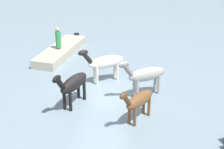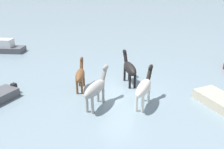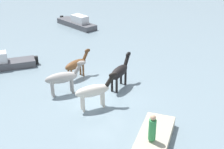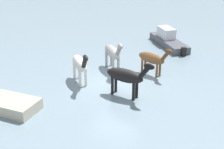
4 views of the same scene
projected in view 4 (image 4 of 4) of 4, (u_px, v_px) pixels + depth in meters
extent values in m
plane|color=gray|center=(116.00, 85.00, 15.50)|extent=(183.66, 183.66, 0.00)
ellipsoid|color=black|center=(125.00, 75.00, 14.03)|extent=(0.97, 1.97, 0.64)
cylinder|color=black|center=(137.00, 87.00, 14.08)|extent=(0.14, 0.14, 1.04)
cylinder|color=black|center=(134.00, 90.00, 13.84)|extent=(0.14, 0.14, 1.04)
cylinder|color=black|center=(116.00, 82.00, 14.64)|extent=(0.14, 0.14, 1.04)
cylinder|color=black|center=(112.00, 84.00, 14.40)|extent=(0.14, 0.14, 1.04)
cylinder|color=black|center=(145.00, 72.00, 13.37)|extent=(0.34, 0.61, 0.70)
ellipsoid|color=black|center=(149.00, 67.00, 13.16)|extent=(0.33, 0.55, 0.28)
ellipsoid|color=brown|center=(151.00, 58.00, 16.47)|extent=(1.17, 1.73, 0.57)
cylinder|color=brown|center=(160.00, 68.00, 16.42)|extent=(0.12, 0.12, 0.93)
cylinder|color=brown|center=(157.00, 69.00, 16.24)|extent=(0.12, 0.12, 0.93)
cylinder|color=brown|center=(145.00, 63.00, 17.07)|extent=(0.12, 0.12, 0.93)
cylinder|color=brown|center=(142.00, 64.00, 16.89)|extent=(0.12, 0.12, 0.93)
cylinder|color=#50311A|center=(166.00, 56.00, 15.75)|extent=(0.40, 0.55, 0.62)
ellipsoid|color=#50311A|center=(169.00, 52.00, 15.54)|extent=(0.37, 0.50, 0.25)
ellipsoid|color=silver|center=(79.00, 63.00, 15.48)|extent=(1.79, 1.62, 0.63)
cylinder|color=silver|center=(86.00, 76.00, 15.25)|extent=(0.14, 0.14, 1.03)
cylinder|color=silver|center=(80.00, 77.00, 15.15)|extent=(0.14, 0.14, 1.03)
cylinder|color=silver|center=(80.00, 68.00, 16.21)|extent=(0.14, 0.14, 1.03)
cylinder|color=silver|center=(74.00, 69.00, 16.12)|extent=(0.14, 0.14, 1.03)
cylinder|color=black|center=(85.00, 62.00, 14.46)|extent=(0.58, 0.53, 0.69)
ellipsoid|color=black|center=(86.00, 58.00, 14.18)|extent=(0.53, 0.49, 0.28)
ellipsoid|color=#9E9993|center=(112.00, 52.00, 17.07)|extent=(1.81, 1.63, 0.64)
cylinder|color=#9E9993|center=(118.00, 64.00, 16.83)|extent=(0.14, 0.14, 1.04)
cylinder|color=#9E9993|center=(113.00, 64.00, 16.74)|extent=(0.14, 0.14, 1.04)
cylinder|color=#9E9993|center=(111.00, 57.00, 17.81)|extent=(0.14, 0.14, 1.04)
cylinder|color=#9E9993|center=(106.00, 58.00, 17.71)|extent=(0.14, 0.14, 1.04)
cylinder|color=slate|center=(119.00, 50.00, 16.04)|extent=(0.59, 0.54, 0.70)
ellipsoid|color=slate|center=(120.00, 46.00, 15.75)|extent=(0.54, 0.50, 0.28)
cube|color=#4C4C51|center=(169.00, 44.00, 21.33)|extent=(4.01, 3.30, 0.62)
cube|color=silver|center=(166.00, 33.00, 21.51)|extent=(1.67, 1.51, 0.70)
cube|color=black|center=(184.00, 52.00, 19.40)|extent=(0.36, 0.37, 0.67)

